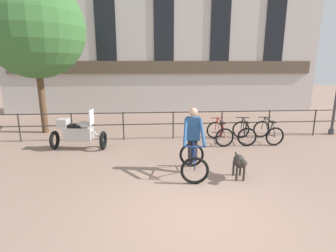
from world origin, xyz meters
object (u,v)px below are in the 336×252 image
at_px(cyclist_with_bike, 193,145).
at_px(parked_bicycle_near_lamp, 220,133).
at_px(parked_bicycle_mid_left, 244,132).
at_px(dog, 240,162).
at_px(parked_motorcycle, 78,133).
at_px(parked_bicycle_mid_right, 268,132).

relative_size(cyclist_with_bike, parked_bicycle_near_lamp, 1.48).
bearing_deg(parked_bicycle_mid_left, cyclist_with_bike, 56.66).
bearing_deg(parked_bicycle_near_lamp, cyclist_with_bike, 57.63).
xyz_separation_m(dog, parked_motorcycle, (-4.56, 2.70, 0.13)).
distance_m(parked_bicycle_near_lamp, parked_bicycle_mid_right, 1.81).
height_order(dog, parked_bicycle_mid_left, parked_bicycle_mid_left).
height_order(dog, parked_bicycle_near_lamp, parked_bicycle_near_lamp).
relative_size(parked_bicycle_near_lamp, parked_bicycle_mid_left, 0.96).
bearing_deg(parked_bicycle_mid_left, parked_motorcycle, 12.21).
relative_size(dog, parked_bicycle_mid_left, 0.72).
xyz_separation_m(cyclist_with_bike, parked_bicycle_mid_right, (3.23, 2.60, -0.41)).
relative_size(dog, parked_bicycle_mid_right, 0.77).
relative_size(cyclist_with_bike, parked_motorcycle, 0.94).
relative_size(parked_motorcycle, parked_bicycle_mid_left, 1.52).
bearing_deg(cyclist_with_bike, parked_bicycle_mid_right, 44.60).
xyz_separation_m(cyclist_with_bike, dog, (1.09, -0.48, -0.33)).
distance_m(cyclist_with_bike, parked_motorcycle, 4.13).
bearing_deg(dog, parked_motorcycle, 153.74).
xyz_separation_m(parked_motorcycle, parked_bicycle_mid_right, (6.71, 0.38, -0.20)).
bearing_deg(parked_bicycle_mid_left, parked_bicycle_near_lamp, 8.51).
xyz_separation_m(parked_bicycle_near_lamp, parked_bicycle_mid_right, (1.81, -0.00, -0.00)).
distance_m(parked_motorcycle, parked_bicycle_mid_right, 6.72).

